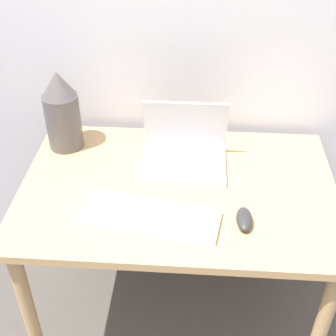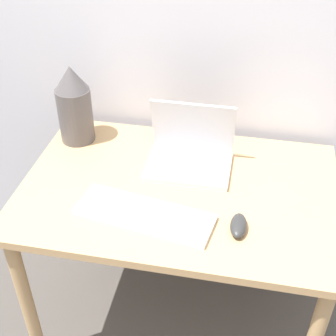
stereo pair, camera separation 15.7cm
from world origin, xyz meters
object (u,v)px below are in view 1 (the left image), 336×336
object	(u,v)px
keyboard	(150,216)
vase	(62,111)
laptop	(184,151)
mouse	(244,219)

from	to	relation	value
keyboard	vase	world-z (taller)	vase
laptop	keyboard	world-z (taller)	laptop
laptop	keyboard	size ratio (longest dim) A/B	0.65
mouse	keyboard	bearing A→B (deg)	179.67
vase	mouse	bearing A→B (deg)	-30.81
laptop	vase	distance (m)	0.49
mouse	vase	bearing A→B (deg)	149.19
keyboard	mouse	size ratio (longest dim) A/B	4.29
laptop	mouse	xyz separation A→B (m)	(0.20, -0.32, -0.03)
keyboard	vase	xyz separation A→B (m)	(-0.37, 0.40, 0.14)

